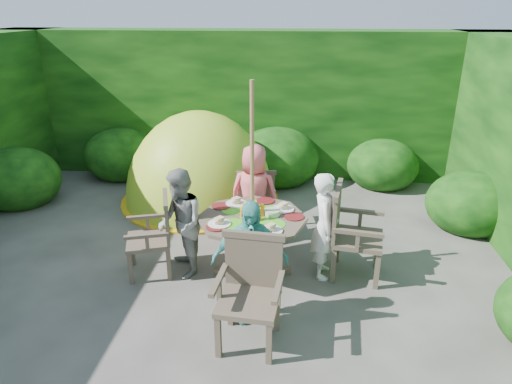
# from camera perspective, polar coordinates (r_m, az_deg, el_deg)

# --- Properties ---
(ground) EXTENTS (60.00, 60.00, 0.00)m
(ground) POSITION_cam_1_polar(r_m,az_deg,el_deg) (5.17, -6.41, -11.57)
(ground) COLOR #413F3A
(ground) RESTS_ON ground
(hedge_enclosure) EXTENTS (9.00, 9.00, 2.50)m
(hedge_enclosure) POSITION_cam_1_polar(r_m,az_deg,el_deg) (5.84, -4.26, 6.09)
(hedge_enclosure) COLOR black
(hedge_enclosure) RESTS_ON ground
(patio_table) EXTENTS (1.33, 1.33, 0.86)m
(patio_table) POSITION_cam_1_polar(r_m,az_deg,el_deg) (5.07, -0.41, -4.27)
(patio_table) COLOR #41362A
(patio_table) RESTS_ON ground
(parasol_pole) EXTENTS (0.05, 0.05, 2.20)m
(parasol_pole) POSITION_cam_1_polar(r_m,az_deg,el_deg) (4.87, -0.47, 0.96)
(parasol_pole) COLOR olive
(parasol_pole) RESTS_ON ground
(garden_chair_right) EXTENTS (0.63, 0.68, 1.01)m
(garden_chair_right) POSITION_cam_1_polar(r_m,az_deg,el_deg) (5.20, 11.71, -4.84)
(garden_chair_right) COLOR #41362A
(garden_chair_right) RESTS_ON ground
(garden_chair_left) EXTENTS (0.61, 0.65, 0.89)m
(garden_chair_left) POSITION_cam_1_polar(r_m,az_deg,el_deg) (5.29, -12.52, -5.20)
(garden_chair_left) COLOR #41362A
(garden_chair_left) RESTS_ON ground
(garden_chair_back) EXTENTS (0.60, 0.55, 0.87)m
(garden_chair_back) POSITION_cam_1_polar(r_m,az_deg,el_deg) (6.13, -0.07, -0.83)
(garden_chair_back) COLOR #41362A
(garden_chair_back) RESTS_ON ground
(garden_chair_front) EXTENTS (0.62, 0.57, 0.97)m
(garden_chair_front) POSITION_cam_1_polar(r_m,az_deg,el_deg) (4.17, -0.71, -12.09)
(garden_chair_front) COLOR #41362A
(garden_chair_front) RESTS_ON ground
(child_right) EXTENTS (0.30, 0.45, 1.23)m
(child_right) POSITION_cam_1_polar(r_m,az_deg,el_deg) (5.11, 8.58, -4.19)
(child_right) COLOR white
(child_right) RESTS_ON ground
(child_left) EXTENTS (0.68, 0.75, 1.25)m
(child_left) POSITION_cam_1_polar(r_m,az_deg,el_deg) (5.15, -9.41, -3.92)
(child_left) COLOR gray
(child_left) RESTS_ON ground
(child_back) EXTENTS (0.68, 0.49, 1.30)m
(child_back) POSITION_cam_1_polar(r_m,az_deg,el_deg) (5.78, -0.22, -0.33)
(child_back) COLOR #EA6067
(child_back) RESTS_ON ground
(child_front) EXTENTS (0.77, 0.39, 1.25)m
(child_front) POSITION_cam_1_polar(r_m,az_deg,el_deg) (4.36, -0.77, -8.69)
(child_front) COLOR #49ABA4
(child_front) RESTS_ON ground
(dome_tent) EXTENTS (2.85, 2.85, 2.83)m
(dome_tent) POSITION_cam_1_polar(r_m,az_deg,el_deg) (7.34, -6.97, -0.95)
(dome_tent) COLOR #ABD629
(dome_tent) RESTS_ON ground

